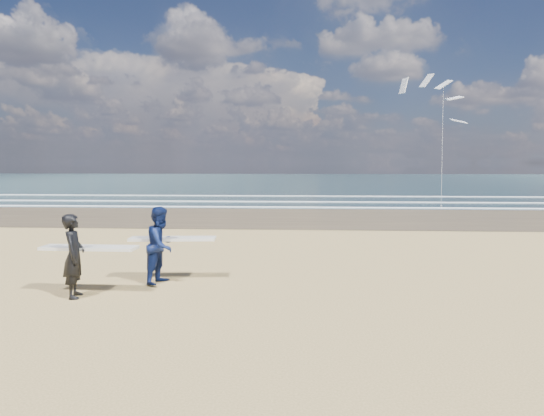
{
  "coord_description": "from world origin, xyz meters",
  "views": [
    {
      "loc": [
        4.58,
        -9.7,
        3.03
      ],
      "look_at": [
        3.59,
        6.0,
        1.56
      ],
      "focal_mm": 32.0,
      "sensor_mm": 36.0,
      "label": 1
    }
  ],
  "objects": [
    {
      "name": "kite_1",
      "position": [
        14.76,
        26.69,
        5.59
      ],
      "size": [
        5.86,
        4.74,
        10.05
      ],
      "color": "slate",
      "rests_on": "ground"
    },
    {
      "name": "surfer_near",
      "position": [
        -0.51,
        0.76,
        0.96
      ],
      "size": [
        2.21,
        1.02,
        1.89
      ],
      "color": "black",
      "rests_on": "ground"
    },
    {
      "name": "ocean",
      "position": [
        20.0,
        72.0,
        0.01
      ],
      "size": [
        220.0,
        100.0,
        0.02
      ],
      "primitive_type": "cube",
      "color": "#172D33",
      "rests_on": "ground"
    },
    {
      "name": "foam_breakers",
      "position": [
        20.0,
        28.1,
        0.05
      ],
      "size": [
        220.0,
        11.7,
        0.05
      ],
      "color": "white",
      "rests_on": "ground"
    },
    {
      "name": "surfer_far",
      "position": [
        1.05,
        2.16,
        0.98
      ],
      "size": [
        2.24,
        1.26,
        1.94
      ],
      "color": "#0C1845",
      "rests_on": "ground"
    }
  ]
}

